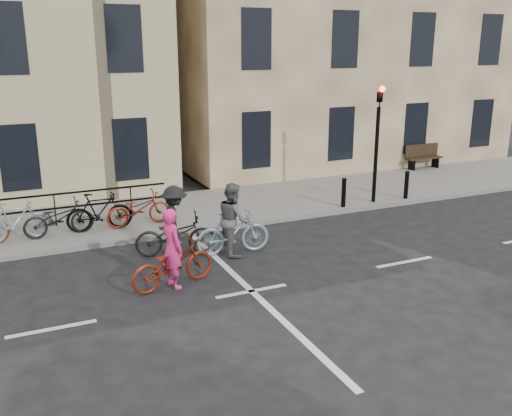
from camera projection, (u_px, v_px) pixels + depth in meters
name	position (u px, v px, depth m)	size (l,w,h in m)	color
ground	(252.00, 291.00, 12.00)	(120.00, 120.00, 0.00)	black
sidewalk	(30.00, 231.00, 15.64)	(46.00, 4.00, 0.15)	slate
building_east	(318.00, 17.00, 25.23)	(14.00, 10.00, 12.00)	#977C5B
traffic_light	(378.00, 130.00, 17.57)	(0.18, 0.30, 3.90)	black
bollard_east	(344.00, 193.00, 17.54)	(0.14, 0.14, 0.90)	black
bollard_west	(406.00, 185.00, 18.49)	(0.14, 0.14, 0.90)	black
bench	(423.00, 155.00, 22.94)	(1.60, 0.41, 0.97)	black
parked_bikes	(15.00, 222.00, 14.50)	(8.30, 1.23, 1.05)	black
cyclist_pink	(173.00, 260.00, 12.10)	(2.06, 1.14, 1.74)	maroon
cyclist_grey	(233.00, 226.00, 13.95)	(1.90, 0.94, 1.80)	#7E9FA5
cyclist_dark	(175.00, 228.00, 13.89)	(2.06, 1.23, 1.75)	black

